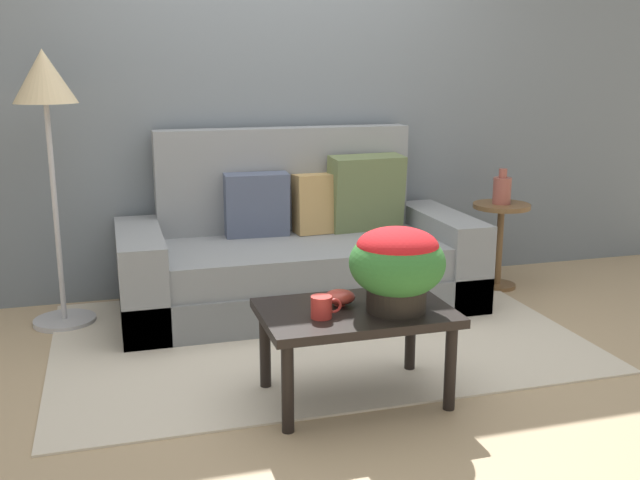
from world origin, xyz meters
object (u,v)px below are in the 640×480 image
(side_table, at_px, (500,230))
(table_vase, at_px, (502,190))
(couch, at_px, (299,255))
(snack_bowl, at_px, (340,297))
(coffee_table, at_px, (355,321))
(coffee_mug, at_px, (322,307))
(potted_plant, at_px, (397,262))
(floor_lamp, at_px, (46,106))

(side_table, distance_m, table_vase, 0.27)
(couch, distance_m, side_table, 1.37)
(side_table, bearing_deg, snack_bowl, -140.34)
(coffee_table, xyz_separation_m, coffee_mug, (-0.17, -0.07, 0.11))
(snack_bowl, bearing_deg, table_vase, 39.73)
(coffee_table, height_order, coffee_mug, coffee_mug)
(couch, xyz_separation_m, snack_bowl, (-0.15, -1.29, 0.14))
(table_vase, bearing_deg, coffee_table, -137.90)
(coffee_table, height_order, potted_plant, potted_plant)
(couch, height_order, side_table, couch)
(couch, distance_m, snack_bowl, 1.31)
(floor_lamp, xyz_separation_m, table_vase, (2.76, -0.07, -0.58))
(couch, distance_m, floor_lamp, 1.68)
(snack_bowl, bearing_deg, coffee_mug, -131.82)
(snack_bowl, xyz_separation_m, table_vase, (1.52, 1.26, 0.20))
(side_table, distance_m, snack_bowl, 1.98)
(snack_bowl, bearing_deg, couch, 83.35)
(side_table, height_order, table_vase, table_vase)
(coffee_table, distance_m, potted_plant, 0.33)
(potted_plant, relative_size, table_vase, 1.79)
(coffee_mug, bearing_deg, snack_bowl, 48.18)
(coffee_table, relative_size, potted_plant, 2.01)
(side_table, height_order, coffee_mug, side_table)
(potted_plant, height_order, table_vase, table_vase)
(coffee_table, relative_size, table_vase, 3.60)
(potted_plant, distance_m, coffee_mug, 0.38)
(coffee_table, bearing_deg, couch, 85.80)
(potted_plant, bearing_deg, table_vase, 46.95)
(floor_lamp, xyz_separation_m, snack_bowl, (1.25, -1.33, -0.78))
(coffee_table, distance_m, coffee_mug, 0.22)
(floor_lamp, relative_size, potted_plant, 3.73)
(coffee_table, xyz_separation_m, side_table, (1.47, 1.33, 0.03))
(side_table, bearing_deg, coffee_table, -137.98)
(coffee_table, height_order, side_table, side_table)
(floor_lamp, height_order, snack_bowl, floor_lamp)
(couch, height_order, potted_plant, couch)
(table_vase, bearing_deg, snack_bowl, -140.27)
(coffee_table, bearing_deg, coffee_mug, -157.16)
(floor_lamp, distance_m, coffee_mug, 2.01)
(potted_plant, bearing_deg, coffee_mug, -179.92)
(snack_bowl, height_order, table_vase, table_vase)
(couch, xyz_separation_m, floor_lamp, (-1.40, 0.04, 0.93))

